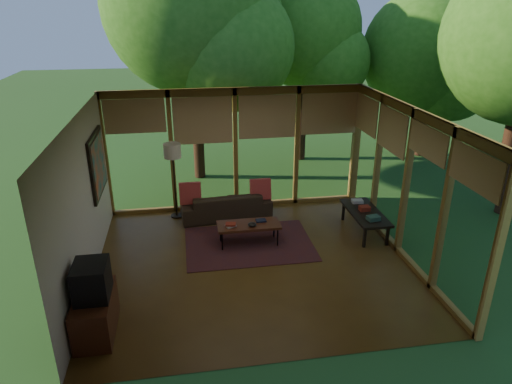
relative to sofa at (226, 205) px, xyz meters
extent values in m
plane|color=brown|center=(0.29, -2.00, -0.28)|extent=(5.50, 5.50, 0.00)
plane|color=silver|center=(0.29, -2.00, 2.42)|extent=(5.50, 5.50, 0.00)
cube|color=silver|center=(-2.46, -2.00, 1.07)|extent=(0.04, 5.00, 2.70)
cube|color=silver|center=(0.29, -4.50, 1.07)|extent=(5.50, 0.04, 2.70)
cube|color=olive|center=(0.29, 0.50, 1.07)|extent=(5.50, 0.12, 2.70)
cube|color=olive|center=(3.04, -2.00, 1.07)|extent=(0.12, 5.00, 2.70)
plane|color=#26501E|center=(8.29, 6.00, -0.29)|extent=(40.00, 40.00, 0.00)
cylinder|color=#392014|center=(-0.44, 2.66, 2.48)|extent=(0.28, 0.28, 5.51)
sphere|color=#265C15|center=(-0.44, 2.66, 4.01)|extent=(4.23, 4.23, 4.23)
cylinder|color=#392014|center=(2.61, 3.75, 2.07)|extent=(0.28, 0.28, 4.70)
sphere|color=#265C15|center=(2.61, 3.75, 3.38)|extent=(3.10, 3.10, 3.10)
cylinder|color=#392014|center=(6.02, 3.46, 1.67)|extent=(0.28, 0.28, 3.90)
sphere|color=#265C15|center=(6.02, 3.46, 2.76)|extent=(3.45, 3.45, 3.45)
cube|color=maroon|center=(0.31, -1.31, -0.27)|extent=(2.43, 1.72, 0.01)
imported|color=#34271A|center=(0.00, 0.00, 0.00)|extent=(1.97, 0.90, 0.56)
cube|color=#9B0E12|center=(-0.75, -0.05, 0.33)|extent=(0.46, 0.24, 0.48)
cube|color=#9B0E12|center=(0.75, -0.05, 0.32)|extent=(0.44, 0.24, 0.47)
cube|color=#B4ADA3|center=(-0.04, -1.35, 0.16)|extent=(0.23, 0.20, 0.03)
cube|color=maroon|center=(-0.04, -1.35, 0.19)|extent=(0.22, 0.18, 0.03)
cube|color=black|center=(0.56, -1.22, 0.16)|extent=(0.20, 0.15, 0.03)
ellipsoid|color=black|center=(0.36, -1.40, 0.18)|extent=(0.16, 0.16, 0.07)
cube|color=#562817|center=(-2.18, -3.49, 0.02)|extent=(0.50, 1.00, 0.60)
cube|color=black|center=(-2.16, -3.49, 0.57)|extent=(0.45, 0.55, 0.50)
cube|color=#2E5042|center=(2.69, -1.58, 0.22)|extent=(0.26, 0.21, 0.09)
cube|color=maroon|center=(2.69, -1.13, 0.22)|extent=(0.21, 0.16, 0.09)
cube|color=#B4ADA3|center=(2.69, -0.73, 0.21)|extent=(0.24, 0.18, 0.06)
cylinder|color=black|center=(-1.06, 0.17, -0.26)|extent=(0.26, 0.26, 0.03)
cylinder|color=black|center=(-1.06, 0.17, 0.51)|extent=(0.03, 0.03, 1.52)
cylinder|color=beige|center=(-1.06, 0.17, 1.22)|extent=(0.36, 0.36, 0.30)
cube|color=#562817|center=(0.31, -1.30, 0.12)|extent=(1.20, 0.50, 0.05)
cylinder|color=black|center=(-0.22, -1.48, -0.09)|extent=(0.03, 0.03, 0.38)
cylinder|color=black|center=(0.84, -1.48, -0.09)|extent=(0.03, 0.03, 0.38)
cylinder|color=black|center=(-0.22, -1.12, -0.09)|extent=(0.03, 0.03, 0.38)
cylinder|color=black|center=(0.84, -1.12, -0.09)|extent=(0.03, 0.03, 0.38)
cube|color=black|center=(2.69, -1.18, 0.15)|extent=(0.60, 1.40, 0.05)
cube|color=black|center=(2.46, -1.78, -0.08)|extent=(0.05, 0.05, 0.40)
cube|color=black|center=(2.92, -1.78, -0.08)|extent=(0.05, 0.05, 0.40)
cube|color=black|center=(2.46, -0.58, -0.08)|extent=(0.05, 0.05, 0.40)
cube|color=black|center=(2.92, -0.58, -0.08)|extent=(0.05, 0.05, 0.40)
cube|color=black|center=(-2.43, -0.60, 1.27)|extent=(0.05, 1.35, 1.15)
cube|color=#1C727F|center=(-2.40, -0.60, 1.27)|extent=(0.02, 1.20, 1.00)
camera|label=1|loc=(-0.81, -9.01, 4.02)|focal=32.00mm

